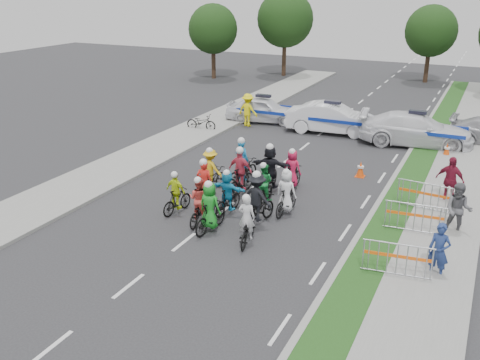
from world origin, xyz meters
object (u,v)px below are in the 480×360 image
at_px(tree_0, 213,29).
at_px(rider_3, 177,197).
at_px(parked_bike, 201,122).
at_px(rider_13, 292,173).
at_px(spectator_1, 458,210).
at_px(rider_9, 241,176).
at_px(marshal_hiviz, 248,110).
at_px(rider_12, 242,168).
at_px(police_car_0, 263,110).
at_px(spectator_0, 439,251).
at_px(barrier_2, 424,197).
at_px(barrier_1, 414,219).
at_px(tree_4, 431,31).
at_px(spectator_2, 450,180).
at_px(rider_0, 247,227).
at_px(barrier_0, 397,261).
at_px(tree_3, 285,19).
at_px(rider_6, 205,191).
at_px(rider_7, 286,196).
at_px(rider_1, 210,212).
at_px(rider_10, 211,174).
at_px(police_car_1, 332,118).
at_px(police_car_2, 416,129).
at_px(rider_4, 257,204).
at_px(rider_8, 264,188).
at_px(rider_2, 200,206).
at_px(cone_1, 447,150).
at_px(rider_5, 228,195).
at_px(rider_11, 270,171).
at_px(cone_0, 361,169).

bearing_deg(tree_0, rider_3, -64.33).
height_order(parked_bike, tree_0, tree_0).
relative_size(rider_13, spectator_1, 0.96).
bearing_deg(rider_9, marshal_hiviz, -62.18).
bearing_deg(rider_12, police_car_0, -60.92).
xyz_separation_m(spectator_0, spectator_1, (0.24, 3.15, 0.08)).
xyz_separation_m(police_car_0, barrier_2, (10.70, -9.73, -0.20)).
relative_size(barrier_1, tree_4, 0.32).
bearing_deg(parked_bike, spectator_2, -116.28).
relative_size(rider_0, barrier_0, 0.90).
relative_size(police_car_0, tree_3, 0.61).
relative_size(rider_13, tree_0, 0.28).
distance_m(rider_6, rider_9, 1.88).
xyz_separation_m(rider_0, police_car_0, (-5.89, 14.90, 0.18)).
height_order(police_car_0, spectator_2, spectator_2).
bearing_deg(barrier_2, rider_7, -151.38).
height_order(rider_1, rider_10, rider_1).
bearing_deg(police_car_0, tree_4, -30.85).
relative_size(rider_7, marshal_hiviz, 0.93).
bearing_deg(barrier_1, rider_9, 174.04).
distance_m(rider_7, police_car_1, 11.69).
relative_size(parked_bike, tree_4, 0.28).
bearing_deg(rider_3, rider_10, -83.84).
distance_m(rider_10, parked_bike, 9.46).
xyz_separation_m(rider_13, tree_3, (-10.52, 26.00, 4.19)).
height_order(spectator_2, barrier_1, spectator_2).
bearing_deg(rider_9, rider_6, 74.40).
xyz_separation_m(rider_10, rider_13, (2.92, 1.56, -0.03)).
distance_m(police_car_2, marshal_hiviz, 9.50).
distance_m(rider_3, rider_12, 3.93).
relative_size(rider_7, rider_13, 1.00).
relative_size(rider_1, rider_6, 0.93).
relative_size(rider_4, rider_8, 1.22).
xyz_separation_m(police_car_0, spectator_2, (11.45, -8.53, 0.19)).
bearing_deg(rider_8, rider_2, 59.44).
relative_size(cone_1, tree_3, 0.10).
height_order(rider_4, rider_13, rider_4).
distance_m(rider_5, parked_bike, 11.79).
bearing_deg(barrier_2, rider_9, -168.04).
relative_size(rider_2, barrier_0, 0.89).
xyz_separation_m(rider_9, barrier_1, (6.83, -0.71, -0.21)).
bearing_deg(rider_1, rider_5, -78.77).
relative_size(rider_4, tree_3, 0.28).
bearing_deg(barrier_0, rider_11, 141.33).
bearing_deg(rider_13, rider_0, 98.15).
distance_m(rider_7, spectator_2, 6.40).
bearing_deg(barrier_1, cone_0, 121.70).
height_order(marshal_hiviz, barrier_1, marshal_hiviz).
relative_size(rider_2, rider_7, 1.00).
relative_size(spectator_1, spectator_2, 0.98).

